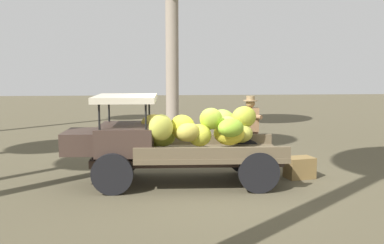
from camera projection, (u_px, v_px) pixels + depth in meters
name	position (u px, v px, depth m)	size (l,w,h in m)	color
ground_plane	(206.00, 184.00, 8.98)	(60.00, 60.00, 0.00)	brown
truck	(172.00, 139.00, 8.96)	(4.52, 1.87, 1.84)	#3C2D25
farmer	(250.00, 127.00, 10.32)	(0.53, 0.47, 1.74)	#8A614C
wooden_crate	(300.00, 168.00, 9.45)	(0.59, 0.42, 0.46)	olive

